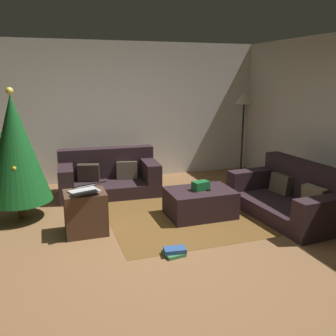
% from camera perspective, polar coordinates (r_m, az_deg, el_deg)
% --- Properties ---
extents(ground_plane, '(6.40, 6.40, 0.00)m').
position_cam_1_polar(ground_plane, '(4.52, -2.91, -11.94)').
color(ground_plane, brown).
extents(rear_partition, '(6.40, 0.12, 2.60)m').
position_cam_1_polar(rear_partition, '(7.17, -9.96, 8.45)').
color(rear_partition, silver).
rests_on(rear_partition, ground_plane).
extents(couch_left, '(1.70, 0.97, 0.75)m').
position_cam_1_polar(couch_left, '(6.47, -9.19, -1.27)').
color(couch_left, '#2D1E23').
rests_on(couch_left, ground_plane).
extents(couch_right, '(1.08, 1.80, 0.76)m').
position_cam_1_polar(couch_right, '(5.66, 18.79, -4.20)').
color(couch_right, '#2D1E23').
rests_on(couch_right, ground_plane).
extents(ottoman, '(0.94, 0.67, 0.39)m').
position_cam_1_polar(ottoman, '(5.38, 4.95, -5.36)').
color(ottoman, '#2D1E23').
rests_on(ottoman, ground_plane).
extents(gift_box, '(0.26, 0.19, 0.13)m').
position_cam_1_polar(gift_box, '(5.29, 5.06, -2.73)').
color(gift_box, '#19662D').
rests_on(gift_box, ottoman).
extents(tv_remote, '(0.10, 0.17, 0.02)m').
position_cam_1_polar(tv_remote, '(5.33, 5.84, -3.23)').
color(tv_remote, black).
rests_on(tv_remote, ottoman).
extents(christmas_tree, '(0.89, 0.89, 1.83)m').
position_cam_1_polar(christmas_tree, '(5.47, -22.49, 2.71)').
color(christmas_tree, brown).
rests_on(christmas_tree, ground_plane).
extents(side_table, '(0.52, 0.44, 0.55)m').
position_cam_1_polar(side_table, '(4.88, -12.59, -6.74)').
color(side_table, '#4C3323').
rests_on(side_table, ground_plane).
extents(laptop, '(0.46, 0.49, 0.18)m').
position_cam_1_polar(laptop, '(4.72, -12.50, -3.18)').
color(laptop, silver).
rests_on(laptop, side_table).
extents(book_stack, '(0.26, 0.24, 0.09)m').
position_cam_1_polar(book_stack, '(4.29, 0.97, -12.80)').
color(book_stack, '#387A47').
rests_on(book_stack, ground_plane).
extents(corner_lamp, '(0.36, 0.36, 1.67)m').
position_cam_1_polar(corner_lamp, '(7.61, 11.65, 9.63)').
color(corner_lamp, black).
rests_on(corner_lamp, ground_plane).
extents(area_rug, '(2.60, 2.00, 0.01)m').
position_cam_1_polar(area_rug, '(5.44, 4.91, -7.27)').
color(area_rug, brown).
rests_on(area_rug, ground_plane).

